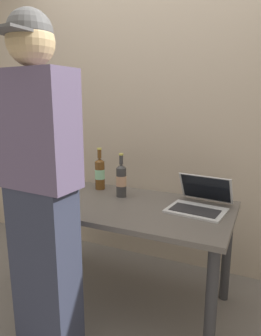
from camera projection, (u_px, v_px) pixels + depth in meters
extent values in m
plane|color=slate|center=(125.00, 299.00, 2.19)|extent=(8.00, 8.00, 0.00)
cube|color=#56514C|center=(125.00, 206.00, 2.04)|extent=(1.40, 0.74, 0.03)
cylinder|color=#2D2D30|center=(22.00, 256.00, 2.10)|extent=(0.06, 0.06, 0.69)
cylinder|color=#2D2D30|center=(211.00, 308.00, 1.58)|extent=(0.06, 0.06, 0.69)
cylinder|color=#2D2D30|center=(74.00, 224.00, 2.65)|extent=(0.06, 0.06, 0.69)
cylinder|color=#2D2D30|center=(227.00, 254.00, 2.13)|extent=(0.06, 0.06, 0.69)
cube|color=#B7BABC|center=(196.00, 210.00, 1.90)|extent=(0.37, 0.29, 0.01)
cube|color=#232326|center=(195.00, 210.00, 1.88)|extent=(0.31, 0.19, 0.00)
cube|color=#B7BABC|center=(206.00, 188.00, 2.02)|extent=(0.36, 0.15, 0.19)
cube|color=black|center=(206.00, 188.00, 2.02)|extent=(0.33, 0.13, 0.17)
cylinder|color=#333333|center=(121.00, 182.00, 2.17)|extent=(0.07, 0.07, 0.21)
cone|color=#333333|center=(121.00, 166.00, 2.14)|extent=(0.07, 0.07, 0.03)
cylinder|color=#333333|center=(121.00, 160.00, 2.13)|extent=(0.03, 0.03, 0.07)
cylinder|color=#BFB74C|center=(121.00, 154.00, 2.12)|extent=(0.03, 0.03, 0.01)
cylinder|color=tan|center=(121.00, 181.00, 2.17)|extent=(0.07, 0.07, 0.07)
cylinder|color=brown|center=(100.00, 175.00, 2.35)|extent=(0.07, 0.07, 0.22)
cone|color=brown|center=(100.00, 160.00, 2.33)|extent=(0.07, 0.07, 0.03)
cylinder|color=brown|center=(99.00, 154.00, 2.32)|extent=(0.03, 0.03, 0.07)
cylinder|color=#BFB74C|center=(99.00, 149.00, 2.31)|extent=(0.04, 0.04, 0.01)
cylinder|color=#8BCA9B|center=(100.00, 174.00, 2.35)|extent=(0.08, 0.08, 0.08)
cube|color=#2D3347|center=(47.00, 276.00, 1.61)|extent=(0.34, 0.21, 0.98)
cube|color=#594C6B|center=(37.00, 130.00, 1.44)|extent=(0.41, 0.22, 0.56)
sphere|color=tan|center=(31.00, 42.00, 1.36)|extent=(0.22, 0.22, 0.22)
sphere|color=#4C4C4C|center=(30.00, 33.00, 1.35)|extent=(0.21, 0.21, 0.21)
cube|color=#4C4C4C|center=(7.00, 30.00, 1.24)|extent=(0.18, 0.13, 0.01)
cube|color=tan|center=(161.00, 113.00, 2.54)|extent=(6.00, 0.10, 2.60)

